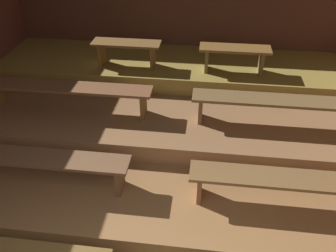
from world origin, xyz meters
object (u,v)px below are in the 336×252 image
object	(u,v)px
bench_lower_left	(44,162)
bench_lower_right	(282,182)
bench_upper_left	(127,48)
bench_upper_right	(235,54)
bench_middle_right	(283,104)
bench_middle_left	(67,90)

from	to	relation	value
bench_lower_left	bench_lower_right	world-z (taller)	same
bench_upper_left	bench_upper_right	size ratio (longest dim) A/B	1.00
bench_middle_right	bench_upper_left	xyz separation A→B (m)	(-2.31, 1.03, 0.23)
bench_middle_right	bench_lower_left	bearing A→B (deg)	-156.71
bench_middle_left	bench_lower_left	bearing A→B (deg)	-83.79
bench_lower_left	bench_upper_right	bearing A→B (deg)	45.79
bench_lower_left	bench_middle_right	xyz separation A→B (m)	(2.80, 1.21, 0.27)
bench_upper_left	bench_lower_right	bearing A→B (deg)	-45.79
bench_lower_left	bench_upper_left	distance (m)	2.34
bench_lower_right	bench_upper_right	size ratio (longest dim) A/B	1.86
bench_upper_left	bench_upper_right	bearing A→B (deg)	0.00
bench_lower_right	bench_middle_right	size ratio (longest dim) A/B	0.84
bench_middle_left	bench_upper_right	bearing A→B (deg)	24.08
bench_lower_left	bench_middle_right	distance (m)	3.06
bench_middle_right	bench_upper_left	size ratio (longest dim) A/B	2.22
bench_middle_left	bench_middle_right	world-z (taller)	same
bench_upper_left	bench_upper_right	world-z (taller)	same
bench_upper_left	bench_middle_right	bearing A→B (deg)	-24.08
bench_middle_left	bench_middle_right	bearing A→B (deg)	0.00
bench_lower_left	bench_lower_right	bearing A→B (deg)	0.00
bench_middle_right	bench_upper_right	size ratio (longest dim) A/B	2.22
bench_lower_right	bench_middle_left	bearing A→B (deg)	156.71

